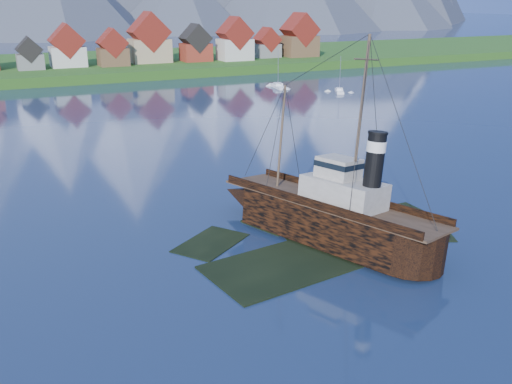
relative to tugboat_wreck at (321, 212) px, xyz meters
name	(u,v)px	position (x,y,z in m)	size (l,w,h in m)	color
ground	(312,249)	(-2.58, -2.64, -2.88)	(1400.00, 1400.00, 0.00)	#182744
shoal	(316,242)	(-0.80, -0.49, -3.23)	(31.71, 21.24, 1.14)	black
shore_bank	(69,70)	(-2.58, 167.36, -2.88)	(600.00, 80.00, 3.20)	#1F4D16
seawall	(88,84)	(-2.58, 129.36, -2.88)	(600.00, 2.50, 2.00)	#3F3D38
tugboat_wreck	(321,212)	(0.00, 0.00, 0.00)	(6.70, 28.85, 22.86)	black
sailboat_d	(339,92)	(57.13, 83.00, -2.65)	(5.15, 7.50, 10.22)	white
sailboat_e	(278,87)	(45.83, 97.86, -2.63)	(3.87, 9.97, 11.27)	white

